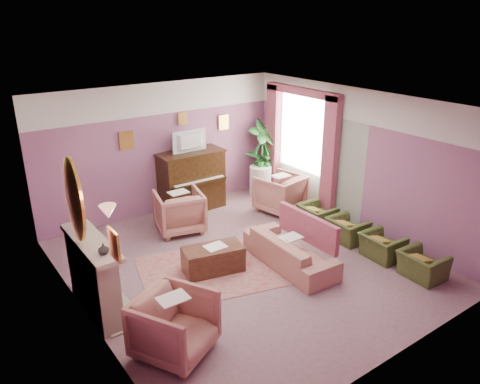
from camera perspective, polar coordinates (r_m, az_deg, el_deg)
floor at (r=8.30m, az=0.68°, el=-8.78°), size 5.50×6.00×0.01m
ceiling at (r=7.31m, az=0.77°, el=10.57°), size 5.50×6.00×0.01m
wall_back at (r=10.14m, az=-9.43°, el=5.20°), size 5.50×0.02×2.80m
wall_front at (r=5.80m, az=18.82°, el=-8.38°), size 5.50×0.02×2.80m
wall_left at (r=6.58m, az=-19.00°, el=-4.76°), size 0.02×6.00×2.80m
wall_right at (r=9.51m, az=14.21°, el=3.74°), size 0.02×6.00×2.80m
picture_rail_band at (r=9.90m, az=-9.79°, el=11.18°), size 5.50×0.01×0.65m
stripe_panel at (r=10.43m, az=8.61°, el=3.83°), size 0.01×3.00×2.15m
fireplace_surround at (r=7.18m, az=-17.46°, el=-9.99°), size 0.30×1.40×1.10m
fireplace_inset at (r=7.28m, az=-16.58°, el=-10.79°), size 0.18×0.72×0.68m
fire_ember at (r=7.38m, az=-16.13°, el=-11.90°), size 0.06×0.54×0.10m
mantel_shelf at (r=6.92m, az=-17.74°, el=-5.87°), size 0.40×1.55×0.07m
hearth at (r=7.51m, az=-15.53°, el=-13.11°), size 0.55×1.50×0.02m
mirror_frame at (r=6.61m, az=-19.53°, el=-0.89°), size 0.04×0.72×1.20m
mirror_glass at (r=6.62m, az=-19.32°, el=-0.85°), size 0.01×0.60×1.06m
sconce_shade at (r=5.63m, az=-15.79°, el=-2.31°), size 0.20×0.20×0.16m
piano at (r=10.33m, az=-5.91°, el=1.29°), size 1.40×0.60×1.30m
piano_keyshelf at (r=10.02m, az=-4.92°, el=1.11°), size 1.30×0.12×0.06m
piano_keys at (r=10.00m, az=-4.93°, el=1.33°), size 1.20×0.08×0.02m
piano_top at (r=10.12m, az=-6.05°, el=4.80°), size 1.45×0.65×0.04m
television at (r=10.00m, az=-5.97°, el=6.33°), size 0.80×0.12×0.48m
print_back_left at (r=9.71m, az=-13.67°, el=6.13°), size 0.30×0.03×0.38m
print_back_right at (r=10.77m, az=-2.02°, el=8.49°), size 0.26×0.03×0.34m
print_back_mid at (r=10.19m, az=-7.00°, el=8.88°), size 0.22×0.03×0.26m
print_left_wall at (r=5.42m, az=-15.08°, el=-6.27°), size 0.03×0.28×0.36m
window_blind at (r=10.41m, az=7.69°, el=7.42°), size 0.03×1.40×1.80m
curtain_left at (r=9.84m, az=10.90°, el=3.99°), size 0.16×0.34×2.60m
curtain_right at (r=11.12m, az=4.04°, el=6.32°), size 0.16×0.34×2.60m
pelmet at (r=10.19m, az=7.60°, el=12.06°), size 0.16×2.20×0.16m
mantel_plant at (r=7.33m, az=-19.22°, el=-3.01°), size 0.16×0.16×0.28m
mantel_vase at (r=6.44m, az=-16.30°, el=-6.68°), size 0.16×0.16×0.16m
area_rug at (r=8.14m, az=-3.01°, el=-9.43°), size 2.88×2.38×0.01m
coffee_table at (r=8.01m, az=-3.30°, el=-8.18°), size 1.09×0.71×0.45m
table_paper at (r=7.92m, az=-3.03°, el=-6.63°), size 0.35×0.28×0.01m
sofa at (r=8.15m, az=6.13°, el=-6.49°), size 0.62×1.87×0.76m
sofa_throw at (r=8.30m, az=8.27°, el=-4.35°), size 0.09×1.42×0.52m
floral_armchair_left at (r=9.39m, az=-7.41°, el=-2.08°), size 0.89×0.89×0.93m
floral_armchair_right at (r=10.27m, az=4.93°, el=0.10°), size 0.89×0.89×0.93m
floral_armchair_front at (r=6.21m, az=-7.99°, el=-15.46°), size 0.89×0.89×0.93m
olive_chair_a at (r=8.34m, az=21.40°, el=-7.87°), size 0.49×0.70×0.60m
olive_chair_b at (r=8.74m, az=16.96°, el=-5.91°), size 0.49×0.70×0.60m
olive_chair_c at (r=9.19m, az=12.96°, el=-4.11°), size 0.49×0.70×0.60m
olive_chair_d at (r=9.69m, az=9.37°, el=-2.47°), size 0.49×0.70×0.60m
side_table at (r=11.23m, az=2.50°, el=1.43°), size 0.52×0.52×0.70m
side_plant_big at (r=11.07m, az=2.54°, el=3.96°), size 0.30×0.30×0.34m
side_plant_small at (r=11.08m, az=3.35°, el=3.80°), size 0.16×0.16×0.28m
palm_pot at (r=11.43m, az=2.69°, el=0.81°), size 0.34×0.34×0.34m
palm_plant at (r=11.15m, az=2.77°, el=5.10°), size 0.76×0.76×1.44m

